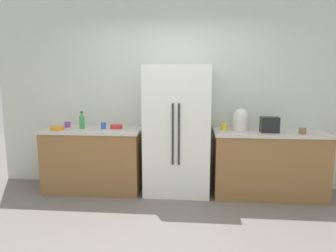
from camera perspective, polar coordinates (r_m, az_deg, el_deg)
The scene contains 14 objects.
ground_plane at distance 3.33m, azimuth -1.23°, elevation -20.32°, with size 10.85×10.85×0.00m, color slate.
kitchen_back_panel at distance 4.60m, azimuth 1.09°, elevation 7.97°, with size 5.42×0.10×3.10m, color silver.
counter_left at distance 4.61m, azimuth -13.62°, elevation -6.04°, with size 1.40×0.66×0.91m.
counter_right at distance 4.49m, azimuth 18.22°, elevation -6.65°, with size 1.51×0.66×0.91m.
refrigerator at distance 4.28m, azimuth 1.74°, elevation -0.83°, with size 0.91×0.64×1.80m.
toaster at distance 4.29m, azimuth 18.46°, elevation 0.23°, with size 0.24×0.15×0.21m, color black.
rice_cooker at distance 4.34m, azimuth 13.44°, elevation 1.16°, with size 0.22×0.22×0.31m.
bottle_a at distance 4.56m, azimuth -15.80°, elevation 0.80°, with size 0.07×0.07×0.25m.
cup_a at distance 4.75m, azimuth -18.29°, elevation 0.26°, with size 0.09×0.09×0.08m, color purple.
cup_b at distance 4.47m, azimuth -11.99°, elevation 0.08°, with size 0.07×0.07×0.09m, color blue.
cup_c at distance 4.33m, azimuth 23.85°, elevation -0.86°, with size 0.09×0.09×0.08m, color brown.
cup_d at distance 4.34m, azimuth 10.44°, elevation -0.13°, with size 0.09×0.09×0.09m, color yellow.
bowl_a at distance 4.47m, azimuth -9.64°, elevation -0.11°, with size 0.18×0.18×0.05m, color red.
bowl_b at distance 4.56m, azimuth -20.00°, elevation -0.38°, with size 0.19×0.19×0.05m, color orange.
Camera 1 is at (0.33, -2.88, 1.62)m, focal length 32.59 mm.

